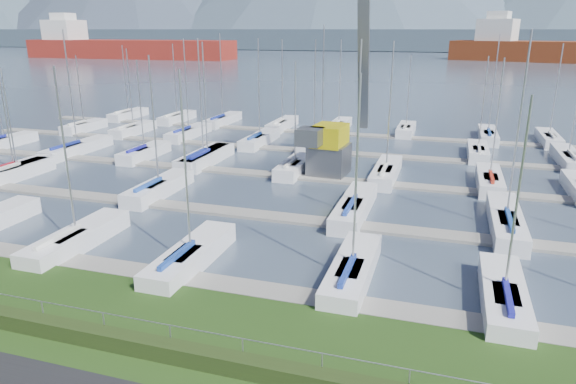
% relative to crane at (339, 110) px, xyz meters
% --- Properties ---
extents(water, '(800.00, 540.00, 0.20)m').
position_rel_crane_xyz_m(water, '(0.64, 231.26, -5.73)').
color(water, '#404D5E').
extents(hedge, '(80.00, 0.70, 0.70)m').
position_rel_crane_xyz_m(hedge, '(0.64, -29.14, -4.98)').
color(hedge, '#253513').
rests_on(hedge, grass).
extents(fence, '(80.00, 0.04, 0.04)m').
position_rel_crane_xyz_m(fence, '(0.64, -28.74, -4.13)').
color(fence, '#9A9EA2').
rests_on(fence, grass).
extents(foothill, '(900.00, 80.00, 12.00)m').
position_rel_crane_xyz_m(foothill, '(0.64, 301.26, 0.67)').
color(foothill, '#3B4956').
rests_on(foothill, water).
extents(docks, '(90.00, 41.60, 0.25)m').
position_rel_crane_xyz_m(docks, '(0.64, -2.74, -5.55)').
color(docks, '#65625E').
rests_on(docks, water).
extents(crane, '(5.10, 13.31, 22.35)m').
position_rel_crane_xyz_m(crane, '(0.00, 0.00, 0.00)').
color(crane, '#56575D').
rests_on(crane, water).
extents(cargo_ship_west, '(94.84, 18.19, 21.50)m').
position_rel_crane_xyz_m(cargo_ship_west, '(-131.81, 158.94, -1.74)').
color(cargo_ship_west, maroon).
rests_on(cargo_ship_west, water).
extents(sailboat_fleet, '(76.21, 49.84, 13.42)m').
position_rel_crane_xyz_m(sailboat_fleet, '(-1.94, 0.04, 0.00)').
color(sailboat_fleet, '#A41522').
rests_on(sailboat_fleet, water).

